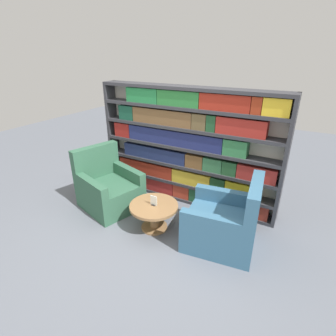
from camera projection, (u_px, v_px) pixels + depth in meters
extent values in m
plane|color=slate|center=(146.00, 239.00, 3.62)|extent=(14.00, 14.00, 0.00)
cube|color=silver|center=(189.00, 145.00, 4.33)|extent=(3.03, 0.05, 1.90)
cube|color=#333338|center=(114.00, 134.00, 4.89)|extent=(0.05, 0.30, 1.90)
cube|color=#333338|center=(285.00, 165.00, 3.58)|extent=(0.05, 0.30, 1.90)
cube|color=#333338|center=(185.00, 197.00, 4.61)|extent=(2.93, 0.30, 0.05)
cube|color=#333338|center=(185.00, 182.00, 4.49)|extent=(2.93, 0.30, 0.05)
cube|color=#333338|center=(186.00, 165.00, 4.36)|extent=(2.93, 0.30, 0.05)
cube|color=#333338|center=(186.00, 147.00, 4.23)|extent=(2.93, 0.30, 0.05)
cube|color=#333338|center=(187.00, 128.00, 4.10)|extent=(2.93, 0.30, 0.05)
cube|color=#333338|center=(187.00, 108.00, 3.97)|extent=(2.93, 0.30, 0.05)
cube|color=#333338|center=(188.00, 88.00, 3.85)|extent=(2.93, 0.30, 0.05)
cube|color=maroon|center=(147.00, 181.00, 4.87)|extent=(1.18, 0.20, 0.23)
cube|color=#B13824|center=(183.00, 190.00, 4.55)|extent=(0.30, 0.20, 0.23)
cube|color=#215333|center=(217.00, 199.00, 4.28)|extent=(0.91, 0.20, 0.23)
cube|color=maroon|center=(257.00, 209.00, 3.99)|extent=(0.35, 0.20, 0.23)
cube|color=maroon|center=(147.00, 167.00, 4.75)|extent=(1.09, 0.20, 0.22)
cube|color=gold|center=(192.00, 177.00, 4.36)|extent=(0.67, 0.20, 0.22)
cube|color=#204B28|center=(219.00, 183.00, 4.15)|extent=(0.23, 0.20, 0.22)
cube|color=gold|center=(242.00, 189.00, 3.99)|extent=(0.48, 0.20, 0.22)
cube|color=navy|center=(156.00, 152.00, 4.54)|extent=(1.20, 0.20, 0.22)
cube|color=brown|center=(196.00, 160.00, 4.21)|extent=(0.29, 0.20, 0.22)
cube|color=#356F46|center=(214.00, 164.00, 4.07)|extent=(0.30, 0.20, 0.22)
cube|color=#25562F|center=(230.00, 167.00, 3.96)|extent=(0.21, 0.20, 0.22)
cube|color=maroon|center=(257.00, 173.00, 3.78)|extent=(0.56, 0.20, 0.22)
cube|color=maroon|center=(125.00, 129.00, 4.68)|extent=(0.31, 0.20, 0.24)
cube|color=navy|center=(174.00, 137.00, 4.24)|extent=(1.66, 0.20, 0.24)
cube|color=#327745|center=(236.00, 147.00, 3.80)|extent=(0.35, 0.20, 0.24)
cube|color=#174935|center=(129.00, 112.00, 4.50)|extent=(0.29, 0.20, 0.24)
cube|color=brown|center=(163.00, 116.00, 4.21)|extent=(1.06, 0.20, 0.24)
cube|color=brown|center=(201.00, 121.00, 3.92)|extent=(0.22, 0.20, 0.24)
cube|color=#1E4928|center=(213.00, 123.00, 3.84)|extent=(0.14, 0.20, 0.24)
cube|color=#A0261F|center=(242.00, 126.00, 3.65)|extent=(0.70, 0.20, 0.24)
cube|color=#24793F|center=(144.00, 95.00, 4.23)|extent=(0.58, 0.20, 0.23)
cube|color=#287334|center=(180.00, 98.00, 3.95)|extent=(0.69, 0.20, 0.23)
cube|color=maroon|center=(226.00, 102.00, 3.64)|extent=(0.72, 0.20, 0.23)
cube|color=maroon|center=(258.00, 105.00, 3.45)|extent=(0.13, 0.20, 0.23)
cube|color=gold|center=(277.00, 107.00, 3.34)|extent=(0.34, 0.20, 0.23)
cube|color=#336047|center=(111.00, 195.00, 4.30)|extent=(1.08, 1.03, 0.43)
cube|color=#336047|center=(96.00, 161.00, 4.34)|extent=(0.37, 0.81, 0.54)
cube|color=#336047|center=(92.00, 186.00, 3.91)|extent=(0.74, 0.34, 0.19)
cube|color=#336047|center=(129.00, 173.00, 4.34)|extent=(0.74, 0.34, 0.19)
cube|color=#386684|center=(220.00, 229.00, 3.48)|extent=(0.97, 0.90, 0.43)
cube|color=#386684|center=(254.00, 203.00, 3.15)|extent=(0.23, 0.81, 0.54)
cube|color=#386684|center=(222.00, 196.00, 3.66)|extent=(0.75, 0.21, 0.19)
cube|color=#386684|center=(210.00, 223.00, 3.09)|extent=(0.75, 0.21, 0.19)
cylinder|color=olive|center=(154.00, 218.00, 3.78)|extent=(0.12, 0.12, 0.35)
cylinder|color=olive|center=(154.00, 227.00, 3.84)|extent=(0.38, 0.38, 0.03)
cylinder|color=olive|center=(154.00, 206.00, 3.70)|extent=(0.69, 0.69, 0.04)
cube|color=black|center=(154.00, 205.00, 3.69)|extent=(0.06, 0.06, 0.01)
cube|color=silver|center=(154.00, 200.00, 3.66)|extent=(0.10, 0.01, 0.14)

